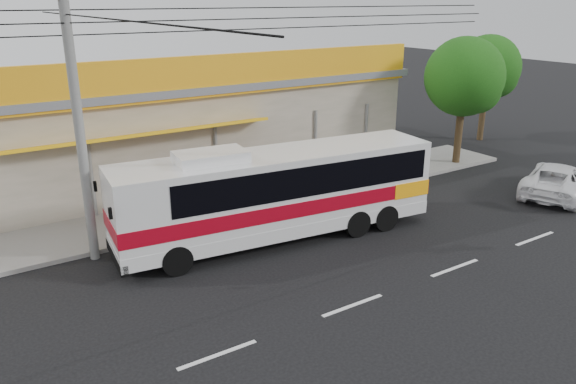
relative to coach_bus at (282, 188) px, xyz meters
name	(u,v)px	position (x,y,z in m)	size (l,w,h in m)	color
ground	(300,270)	(-0.84, -2.28, -1.79)	(120.00, 120.00, 0.00)	black
sidewalk	(212,208)	(-0.84, 3.72, -1.72)	(30.00, 3.20, 0.15)	gray
lane_markings	(353,305)	(-0.84, -4.78, -1.79)	(50.00, 0.12, 0.01)	silver
storefront_building	(156,126)	(-0.84, 9.26, 0.51)	(22.60, 9.20, 5.70)	gray
coach_bus	(282,188)	(0.00, 0.00, 0.00)	(11.05, 3.52, 3.35)	silver
white_car	(557,179)	(11.92, -2.49, -1.12)	(2.22, 4.81, 1.34)	white
utility_pole	(65,14)	(-5.79, 1.92, 5.55)	(34.00, 14.00, 8.90)	slate
tree_near	(467,79)	(12.02, 2.73, 2.36)	(3.70, 3.70, 6.13)	#362415
tree_far	(490,69)	(17.20, 5.46, 2.20)	(3.56, 3.56, 5.90)	#362415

